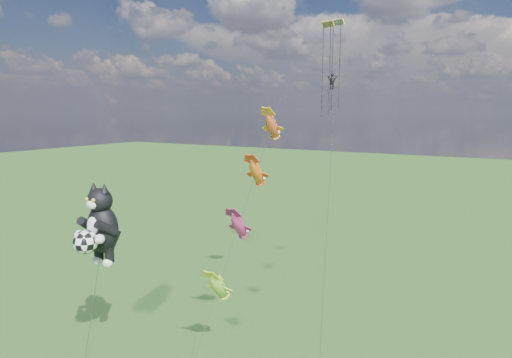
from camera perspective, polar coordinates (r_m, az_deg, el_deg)
The scene contains 4 objects.
ground at distance 36.13m, azimuth -19.78°, elevation -18.61°, with size 300.00×300.00×0.00m, color #163E0F.
cat_kite_rig at distance 29.23m, azimuth -20.22°, elevation -5.86°, with size 2.60×4.20×11.97m.
fish_windsock_rig at distance 30.92m, azimuth -1.09°, elevation -2.65°, with size 1.95×15.91×18.15m.
parafoil_rig at distance 39.55m, azimuth 10.12°, elevation 13.82°, with size 6.00×16.76×24.86m.
Camera 1 is at (25.05, -20.20, 16.42)m, focal length 30.00 mm.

